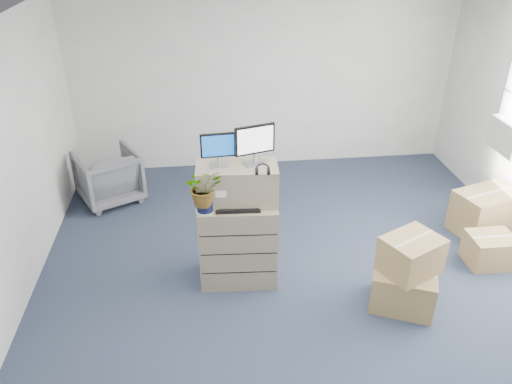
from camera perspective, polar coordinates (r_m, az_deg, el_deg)
ground at (r=5.59m, az=5.69°, el=-12.18°), size 7.00×7.00×0.00m
wall_back at (r=8.00m, az=1.03°, el=12.57°), size 6.00×0.02×2.80m
ac_unit at (r=7.17m, az=26.95°, el=5.65°), size 0.24×0.60×0.40m
filing_cabinet_lower at (r=5.58m, az=-2.02°, el=-5.69°), size 0.88×0.57×0.99m
filing_cabinet_upper at (r=5.25m, az=-2.17°, el=0.94°), size 0.87×0.48×0.42m
monitor_left at (r=5.08m, az=-4.36°, el=5.06°), size 0.36×0.15×0.36m
monitor_right at (r=5.09m, az=-0.13°, el=5.66°), size 0.42×0.22×0.42m
headphones at (r=4.98m, az=0.75°, el=2.56°), size 0.15×0.03×0.14m
keyboard at (r=5.21m, az=-2.08°, el=-1.84°), size 0.47×0.22×0.02m
mouse at (r=5.21m, az=1.35°, el=-1.72°), size 0.10×0.07×0.03m
water_bottle at (r=5.31m, az=-1.15°, el=0.05°), size 0.06×0.06×0.22m
phone_dock at (r=5.33m, az=-2.86°, el=-0.66°), size 0.06×0.05×0.13m
external_drive at (r=5.41m, az=1.08°, el=-0.33°), size 0.21×0.16×0.06m
tissue_box at (r=5.35m, az=0.98°, el=0.18°), size 0.23×0.15×0.08m
potted_plant at (r=5.08m, az=-5.94°, el=0.04°), size 0.43×0.46×0.41m
office_chair at (r=7.48m, az=-16.54°, el=1.96°), size 1.06×1.04×0.83m
cardboard_boxes at (r=6.34m, az=21.82°, el=-5.29°), size 2.45×2.01×0.84m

